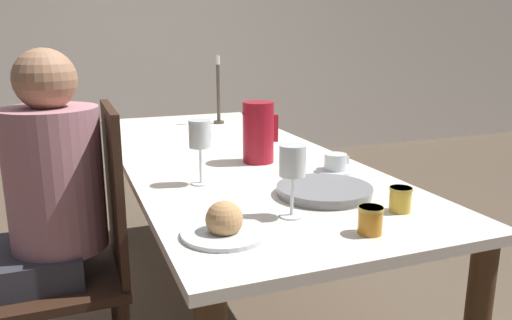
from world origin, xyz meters
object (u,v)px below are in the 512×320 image
at_px(red_pitcher, 258,132).
at_px(candlestick_tall, 218,97).
at_px(wine_glass_water, 200,137).
at_px(teacup_near_person, 335,164).
at_px(bread_plate, 224,225).
at_px(jam_jar_red, 370,219).
at_px(chair_person_side, 83,254).
at_px(wine_glass_juice, 292,165).
at_px(person_seated, 46,202).
at_px(serving_tray, 324,191).
at_px(jam_jar_amber, 400,198).

bearing_deg(red_pitcher, candlestick_tall, 82.78).
relative_size(wine_glass_water, teacup_near_person, 1.54).
height_order(bread_plate, jam_jar_red, bread_plate).
bearing_deg(chair_person_side, red_pitcher, -76.90).
xyz_separation_m(wine_glass_juice, jam_jar_red, (0.13, -0.18, -0.11)).
height_order(wine_glass_water, bread_plate, wine_glass_water).
relative_size(teacup_near_person, bread_plate, 0.64).
relative_size(person_seated, serving_tray, 3.98).
relative_size(chair_person_side, candlestick_tall, 2.66).
bearing_deg(wine_glass_water, bread_plate, -97.72).
distance_m(wine_glass_water, jam_jar_red, 0.65).
bearing_deg(wine_glass_water, jam_jar_red, -63.73).
distance_m(red_pitcher, wine_glass_juice, 0.62).
relative_size(chair_person_side, serving_tray, 3.37).
height_order(red_pitcher, bread_plate, red_pitcher).
distance_m(wine_glass_water, jam_jar_amber, 0.66).
bearing_deg(bread_plate, candlestick_tall, 73.54).
xyz_separation_m(wine_glass_water, jam_jar_red, (0.28, -0.58, -0.12)).
height_order(jam_jar_amber, candlestick_tall, candlestick_tall).
bearing_deg(red_pitcher, bread_plate, -117.78).
bearing_deg(person_seated, candlestick_tall, -40.79).
distance_m(chair_person_side, teacup_near_person, 0.93).
bearing_deg(jam_jar_amber, wine_glass_water, 134.40).
height_order(bread_plate, jam_jar_amber, bread_plate).
xyz_separation_m(red_pitcher, candlestick_tall, (0.12, 0.91, 0.03)).
distance_m(chair_person_side, bread_plate, 0.65).
distance_m(person_seated, wine_glass_water, 0.53).
xyz_separation_m(jam_jar_red, candlestick_tall, (0.12, 1.70, 0.11)).
xyz_separation_m(wine_glass_juice, candlestick_tall, (0.25, 1.52, 0.01)).
bearing_deg(wine_glass_juice, bread_plate, -163.83).
height_order(person_seated, teacup_near_person, person_seated).
bearing_deg(candlestick_tall, person_seated, -130.79).
relative_size(wine_glass_juice, candlestick_tall, 0.53).
xyz_separation_m(wine_glass_water, jam_jar_amber, (0.46, -0.47, -0.12)).
bearing_deg(red_pitcher, teacup_near_person, -47.86).
bearing_deg(candlestick_tall, teacup_near_person, -85.18).
xyz_separation_m(person_seated, candlestick_tall, (0.90, 1.04, 0.18)).
height_order(wine_glass_water, jam_jar_red, wine_glass_water).
bearing_deg(person_seated, wine_glass_water, -99.95).
bearing_deg(wine_glass_water, person_seated, 170.05).
xyz_separation_m(bread_plate, jam_jar_red, (0.35, -0.12, 0.01)).
relative_size(wine_glass_water, wine_glass_juice, 1.07).
relative_size(wine_glass_water, candlestick_tall, 0.57).
relative_size(red_pitcher, jam_jar_red, 3.36).
height_order(person_seated, wine_glass_water, person_seated).
distance_m(bread_plate, candlestick_tall, 1.65).
bearing_deg(wine_glass_water, candlestick_tall, 70.19).
bearing_deg(serving_tray, chair_person_side, 156.76).
bearing_deg(jam_jar_red, wine_glass_water, 116.27).
height_order(red_pitcher, jam_jar_red, red_pitcher).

